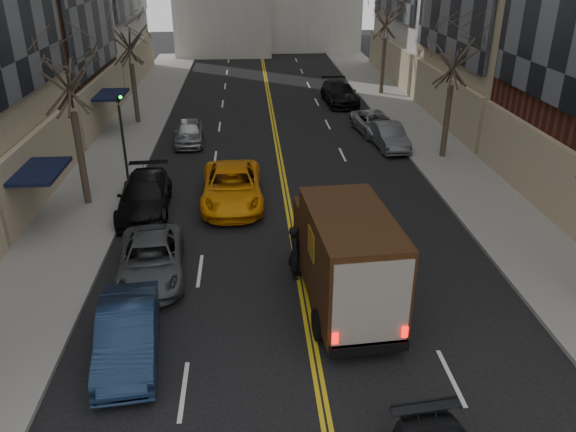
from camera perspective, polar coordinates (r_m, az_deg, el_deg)
name	(u,v)px	position (r m, az deg, el deg)	size (l,w,h in m)	color
sidewalk_left	(116,153)	(32.70, -17.03, 6.16)	(4.00, 66.00, 0.15)	slate
sidewalk_right	(434,145)	(33.59, 14.64, 6.95)	(4.00, 66.00, 0.15)	slate
tree_lf_mid	(63,52)	(24.56, -21.85, 15.18)	(3.20, 3.20, 8.91)	#382D23
tree_lf_far	(127,27)	(37.16, -16.02, 17.95)	(3.20, 3.20, 8.12)	#382D23
tree_rt_mid	(456,41)	(30.35, 16.74, 16.68)	(3.20, 3.20, 8.32)	#382D23
tree_rt_far	(387,3)	(44.59, 10.06, 20.51)	(3.20, 3.20, 9.11)	#382D23
traffic_signal	(122,130)	(26.89, -16.52, 8.36)	(0.29, 0.26, 4.70)	black
ups_truck	(345,257)	(17.35, 5.81, -4.18)	(2.86, 6.25, 3.34)	black
taxi	(232,186)	(24.91, -5.71, 3.00)	(2.61, 5.67, 1.58)	orange
pedestrian	(295,252)	(19.01, 0.73, -3.71)	(0.70, 0.46, 1.93)	black
parked_lf_b	(128,334)	(16.24, -15.97, -11.45)	(1.54, 4.42, 1.46)	#13233D
parked_lf_c	(151,259)	(19.78, -13.74, -4.30)	(2.17, 4.71, 1.31)	#494D50
parked_lf_d	(145,196)	(24.72, -14.36, 2.02)	(2.09, 5.14, 1.49)	black
parked_lf_e	(189,132)	(33.45, -10.02, 8.40)	(1.61, 3.99, 1.36)	#989C9F
parked_rt_a	(389,136)	(32.67, 10.21, 7.99)	(1.46, 4.18, 1.38)	#484B4F
parked_rt_b	(375,123)	(35.29, 8.86, 9.31)	(2.15, 4.65, 1.29)	#A6A9AD
parked_rt_c	(340,93)	(42.25, 5.27, 12.32)	(2.18, 5.36, 1.56)	black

